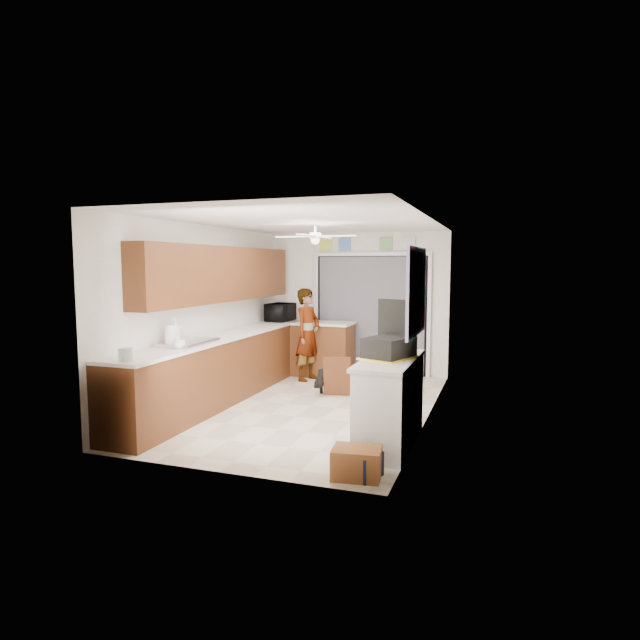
% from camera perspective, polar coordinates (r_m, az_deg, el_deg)
% --- Properties ---
extents(floor, '(5.00, 5.00, 0.00)m').
position_cam_1_polar(floor, '(7.45, -1.02, -9.13)').
color(floor, beige).
rests_on(floor, ground).
extents(ceiling, '(5.00, 5.00, 0.00)m').
position_cam_1_polar(ceiling, '(7.22, -1.05, 10.41)').
color(ceiling, white).
rests_on(ceiling, ground).
extents(wall_back, '(3.20, 0.00, 3.20)m').
position_cam_1_polar(wall_back, '(9.61, 4.09, 1.82)').
color(wall_back, white).
rests_on(wall_back, ground).
extents(wall_front, '(3.20, 0.00, 3.20)m').
position_cam_1_polar(wall_front, '(4.97, -10.97, -2.13)').
color(wall_front, white).
rests_on(wall_front, ground).
extents(wall_left, '(0.00, 5.00, 5.00)m').
position_cam_1_polar(wall_left, '(7.92, -11.98, 0.83)').
color(wall_left, white).
rests_on(wall_left, ground).
extents(wall_right, '(0.00, 5.00, 5.00)m').
position_cam_1_polar(wall_right, '(6.85, 11.64, 0.05)').
color(wall_right, white).
rests_on(wall_right, ground).
extents(left_base_cabinets, '(0.60, 4.80, 0.90)m').
position_cam_1_polar(left_base_cabinets, '(7.88, -9.97, -5.03)').
color(left_base_cabinets, '#5B2D15').
rests_on(left_base_cabinets, floor).
extents(left_countertop, '(0.62, 4.80, 0.04)m').
position_cam_1_polar(left_countertop, '(7.80, -9.97, -1.65)').
color(left_countertop, white).
rests_on(left_countertop, left_base_cabinets).
extents(upper_cabinets, '(0.32, 4.00, 0.80)m').
position_cam_1_polar(upper_cabinets, '(7.98, -10.33, 4.85)').
color(upper_cabinets, '#5B2D15').
rests_on(upper_cabinets, wall_left).
extents(sink_basin, '(0.50, 0.76, 0.06)m').
position_cam_1_polar(sink_basin, '(6.95, -13.97, -2.37)').
color(sink_basin, silver).
rests_on(sink_basin, left_countertop).
extents(faucet, '(0.03, 0.03, 0.22)m').
position_cam_1_polar(faucet, '(7.04, -15.29, -1.52)').
color(faucet, silver).
rests_on(faucet, left_countertop).
extents(peninsula_base, '(1.00, 0.60, 0.90)m').
position_cam_1_polar(peninsula_base, '(9.37, 0.30, -3.20)').
color(peninsula_base, '#5B2D15').
rests_on(peninsula_base, floor).
extents(peninsula_top, '(1.04, 0.64, 0.04)m').
position_cam_1_polar(peninsula_top, '(9.30, 0.30, -0.34)').
color(peninsula_top, white).
rests_on(peninsula_top, peninsula_base).
extents(back_opening_recess, '(2.00, 0.06, 2.10)m').
position_cam_1_polar(back_opening_recess, '(9.53, 5.48, 0.57)').
color(back_opening_recess, black).
rests_on(back_opening_recess, wall_back).
extents(curtain_panel, '(1.90, 0.03, 2.05)m').
position_cam_1_polar(curtain_panel, '(9.49, 5.43, 0.55)').
color(curtain_panel, slate).
rests_on(curtain_panel, wall_back).
extents(door_trim_left, '(0.06, 0.04, 2.10)m').
position_cam_1_polar(door_trim_left, '(9.79, -0.37, 0.74)').
color(door_trim_left, white).
rests_on(door_trim_left, wall_back).
extents(door_trim_right, '(0.06, 0.04, 2.10)m').
position_cam_1_polar(door_trim_right, '(9.32, 11.55, 0.35)').
color(door_trim_right, white).
rests_on(door_trim_right, wall_back).
extents(door_trim_head, '(2.10, 0.04, 0.06)m').
position_cam_1_polar(door_trim_head, '(9.46, 5.51, 7.02)').
color(door_trim_head, white).
rests_on(door_trim_head, wall_back).
extents(header_frame_0, '(0.22, 0.02, 0.22)m').
position_cam_1_polar(header_frame_0, '(9.73, 0.64, 8.07)').
color(header_frame_0, '#D6DE4A').
rests_on(header_frame_0, wall_back).
extents(header_frame_1, '(0.22, 0.02, 0.22)m').
position_cam_1_polar(header_frame_1, '(9.63, 2.64, 8.09)').
color(header_frame_1, '#4E7FD1').
rests_on(header_frame_1, wall_back).
extents(header_frame_3, '(0.22, 0.02, 0.22)m').
position_cam_1_polar(header_frame_3, '(9.44, 7.05, 8.09)').
color(header_frame_3, '#71AF64').
rests_on(header_frame_3, wall_back).
extents(header_frame_4, '(0.22, 0.02, 0.22)m').
position_cam_1_polar(header_frame_4, '(9.37, 9.47, 8.08)').
color(header_frame_4, silver).
rests_on(header_frame_4, wall_back).
extents(route66_sign, '(0.22, 0.02, 0.26)m').
position_cam_1_polar(route66_sign, '(9.85, -1.31, 8.05)').
color(route66_sign, silver).
rests_on(route66_sign, wall_back).
extents(right_counter_base, '(0.50, 1.40, 0.90)m').
position_cam_1_polar(right_counter_base, '(5.86, 7.49, -8.82)').
color(right_counter_base, white).
rests_on(right_counter_base, floor).
extents(right_counter_top, '(0.54, 1.44, 0.04)m').
position_cam_1_polar(right_counter_top, '(5.76, 7.45, -4.29)').
color(right_counter_top, white).
rests_on(right_counter_top, right_counter_base).
extents(abstract_painting, '(0.03, 1.15, 0.95)m').
position_cam_1_polar(abstract_painting, '(5.83, 10.26, 3.01)').
color(abstract_painting, pink).
rests_on(abstract_painting, wall_right).
extents(ceiling_fan, '(1.14, 1.14, 0.24)m').
position_cam_1_polar(ceiling_fan, '(7.39, -0.51, 8.90)').
color(ceiling_fan, white).
rests_on(ceiling_fan, ceiling).
extents(microwave, '(0.39, 0.57, 0.31)m').
position_cam_1_polar(microwave, '(9.48, -4.24, 0.83)').
color(microwave, black).
rests_on(microwave, left_countertop).
extents(soap_bottle, '(0.16, 0.16, 0.34)m').
position_cam_1_polar(soap_bottle, '(6.90, -15.18, -1.16)').
color(soap_bottle, silver).
rests_on(soap_bottle, left_countertop).
extents(cup, '(0.18, 0.18, 0.11)m').
position_cam_1_polar(cup, '(6.58, -14.79, -2.50)').
color(cup, white).
rests_on(cup, left_countertop).
extents(jar_a, '(0.14, 0.14, 0.14)m').
position_cam_1_polar(jar_a, '(5.88, -19.83, -3.47)').
color(jar_a, silver).
rests_on(jar_a, left_countertop).
extents(jar_b, '(0.12, 0.12, 0.14)m').
position_cam_1_polar(jar_b, '(5.92, -20.28, -3.47)').
color(jar_b, silver).
rests_on(jar_b, left_countertop).
extents(paper_towel_roll, '(0.14, 0.14, 0.26)m').
position_cam_1_polar(paper_towel_roll, '(6.77, -15.72, -1.64)').
color(paper_towel_roll, white).
rests_on(paper_towel_roll, left_countertop).
extents(suitcase, '(0.55, 0.63, 0.23)m').
position_cam_1_polar(suitcase, '(5.78, 7.35, -2.92)').
color(suitcase, black).
rests_on(suitcase, right_counter_top).
extents(suitcase_rim, '(0.62, 0.70, 0.02)m').
position_cam_1_polar(suitcase_rim, '(5.80, 7.33, -4.00)').
color(suitcase_rim, yellow).
rests_on(suitcase_rim, suitcase).
extents(suitcase_lid, '(0.40, 0.18, 0.50)m').
position_cam_1_polar(suitcase_lid, '(6.03, 7.94, -0.17)').
color(suitcase_lid, black).
rests_on(suitcase_lid, suitcase).
extents(cardboard_box, '(0.48, 0.38, 0.27)m').
position_cam_1_polar(cardboard_box, '(5.05, 3.93, -14.96)').
color(cardboard_box, '#98542F').
rests_on(cardboard_box, floor).
extents(navy_crate, '(0.45, 0.42, 0.23)m').
position_cam_1_polar(navy_crate, '(5.10, 4.07, -15.03)').
color(navy_crate, '#141E33').
rests_on(navy_crate, floor).
extents(cabinet_door_panel, '(0.43, 0.25, 0.59)m').
position_cam_1_polar(cabinet_door_panel, '(7.90, 1.83, -6.03)').
color(cabinet_door_panel, '#5B2D15').
rests_on(cabinet_door_panel, floor).
extents(man, '(0.50, 0.63, 1.54)m').
position_cam_1_polar(man, '(8.94, -1.33, -1.55)').
color(man, white).
rests_on(man, floor).
extents(dog, '(0.35, 0.58, 0.42)m').
position_cam_1_polar(dog, '(8.17, 1.04, -6.27)').
color(dog, black).
rests_on(dog, floor).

